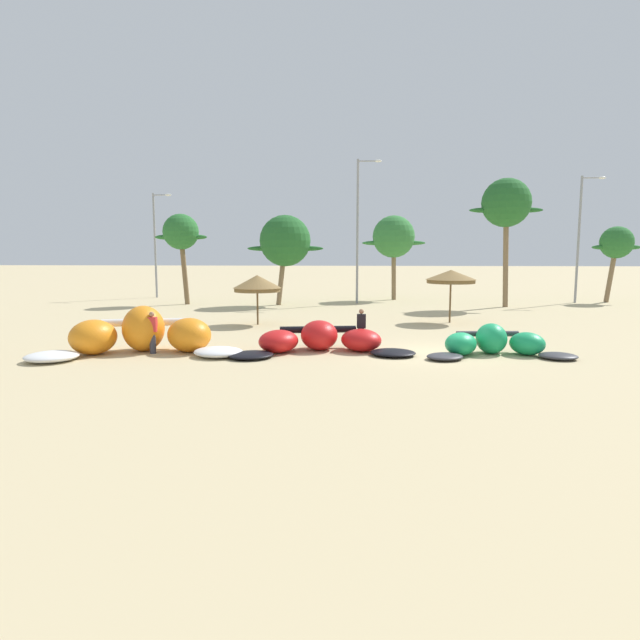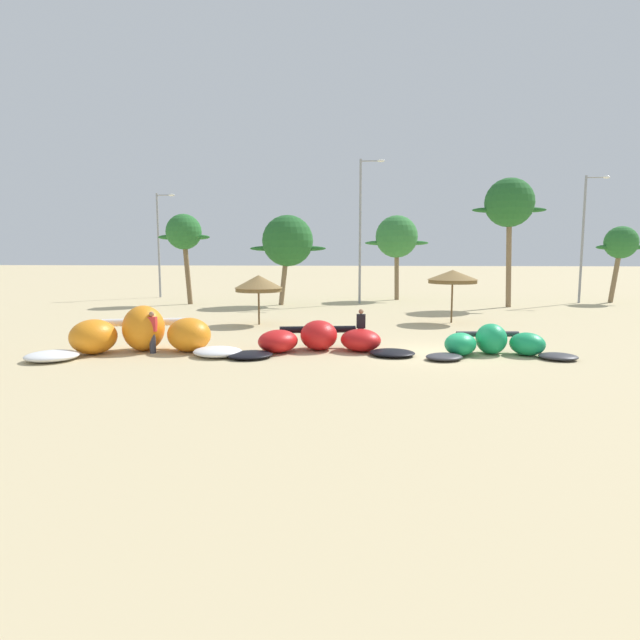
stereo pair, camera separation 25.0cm
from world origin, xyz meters
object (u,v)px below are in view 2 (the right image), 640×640
(person_by_umbrellas, at_px, (152,332))
(lamppost_east_center, at_px, (585,233))
(palm_left, at_px, (288,241))
(palm_left_of_gap, at_px, (397,237))
(palm_leftmost, at_px, (184,233))
(lamppost_west, at_px, (160,240))
(beach_umbrella_middle, at_px, (453,277))
(person_near_kites, at_px, (361,329))
(palm_center_left, at_px, (509,204))
(kite_far_left, at_px, (142,335))
(kite_left, at_px, (320,340))
(lamppost_west_center, at_px, (362,225))
(kite_left_of_center, at_px, (494,344))
(beach_umbrella_near_van, at_px, (259,283))
(palm_center_right, at_px, (621,244))

(person_by_umbrellas, height_order, lamppost_east_center, lamppost_east_center)
(palm_left, relative_size, lamppost_east_center, 0.69)
(person_by_umbrellas, bearing_deg, palm_left_of_gap, 66.25)
(palm_leftmost, xyz_separation_m, lamppost_west, (-4.02, 5.79, -0.34))
(beach_umbrella_middle, bearing_deg, lamppost_west, 145.54)
(person_by_umbrellas, bearing_deg, person_near_kites, 10.87)
(palm_left, distance_m, palm_center_left, 15.73)
(person_by_umbrellas, relative_size, lamppost_west, 0.19)
(beach_umbrella_middle, xyz_separation_m, person_by_umbrellas, (-12.95, -10.10, -1.72))
(palm_center_left, relative_size, lamppost_east_center, 0.94)
(palm_leftmost, bearing_deg, palm_left_of_gap, 17.24)
(kite_far_left, height_order, kite_left, kite_far_left)
(palm_left, height_order, lamppost_west_center, lamppost_west_center)
(kite_far_left, relative_size, lamppost_west_center, 0.75)
(palm_left_of_gap, bearing_deg, kite_far_left, -114.71)
(palm_left_of_gap, bearing_deg, kite_left, -100.45)
(kite_far_left, distance_m, lamppost_east_center, 34.11)
(kite_left_of_center, distance_m, lamppost_west, 33.47)
(lamppost_west, distance_m, lamppost_west_center, 17.64)
(beach_umbrella_middle, xyz_separation_m, person_near_kites, (-4.95, -8.57, -1.72))
(kite_left_of_center, distance_m, beach_umbrella_near_van, 13.29)
(kite_left, height_order, beach_umbrella_middle, beach_umbrella_middle)
(kite_far_left, distance_m, person_by_umbrellas, 0.48)
(kite_far_left, height_order, lamppost_west_center, lamppost_west_center)
(palm_left_of_gap, height_order, lamppost_east_center, lamppost_east_center)
(person_by_umbrellas, distance_m, lamppost_west, 27.17)
(person_by_umbrellas, height_order, palm_center_left, palm_center_left)
(palm_left, distance_m, lamppost_east_center, 22.34)
(person_near_kites, height_order, lamppost_east_center, lamppost_east_center)
(palm_center_left, distance_m, lamppost_west_center, 10.43)
(palm_center_right, xyz_separation_m, lamppost_east_center, (-2.90, -0.54, 0.81))
(lamppost_east_center, bearing_deg, lamppost_west_center, -174.30)
(kite_left_of_center, bearing_deg, lamppost_east_center, 62.20)
(kite_left, bearing_deg, kite_left_of_center, -2.31)
(beach_umbrella_near_van, distance_m, lamppost_west, 20.56)
(lamppost_west, height_order, lamppost_west_center, lamppost_west_center)
(palm_center_right, bearing_deg, person_near_kites, -132.05)
(person_by_umbrellas, xyz_separation_m, lamppost_west_center, (7.95, 21.02, 5.06))
(kite_far_left, relative_size, kite_left_of_center, 1.37)
(beach_umbrella_middle, relative_size, palm_left, 0.44)
(palm_center_left, height_order, palm_center_right, palm_center_left)
(person_by_umbrellas, height_order, lamppost_west_center, lamppost_west_center)
(kite_left_of_center, height_order, lamppost_east_center, lamppost_east_center)
(palm_center_left, bearing_deg, beach_umbrella_near_van, -145.95)
(palm_center_right, relative_size, lamppost_east_center, 0.61)
(lamppost_east_center, bearing_deg, palm_center_right, 10.57)
(kite_far_left, bearing_deg, palm_leftmost, 103.54)
(person_by_umbrellas, distance_m, palm_left_of_gap, 26.98)
(palm_left, bearing_deg, beach_umbrella_middle, -41.92)
(palm_leftmost, height_order, palm_center_left, palm_center_left)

